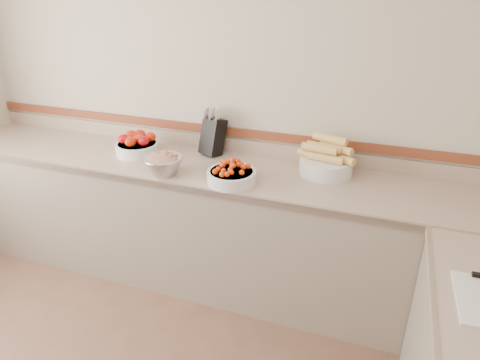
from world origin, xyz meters
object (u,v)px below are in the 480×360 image
(tomato_bowl, at_px, (137,144))
(corn_bowl, at_px, (326,161))
(knife_block, at_px, (213,135))
(rhubarb_bowl, at_px, (164,163))
(cherry_tomato_bowl, at_px, (232,175))

(tomato_bowl, distance_m, corn_bowl, 1.32)
(knife_block, bearing_deg, tomato_bowl, -160.68)
(rhubarb_bowl, bearing_deg, knife_block, 70.05)
(cherry_tomato_bowl, bearing_deg, tomato_bowl, 164.38)
(cherry_tomato_bowl, distance_m, rhubarb_bowl, 0.45)
(tomato_bowl, xyz_separation_m, rhubarb_bowl, (0.35, -0.25, 0.00))
(knife_block, height_order, cherry_tomato_bowl, knife_block)
(knife_block, distance_m, corn_bowl, 0.81)
(knife_block, height_order, corn_bowl, knife_block)
(knife_block, relative_size, rhubarb_bowl, 1.36)
(cherry_tomato_bowl, bearing_deg, knife_block, 126.13)
(corn_bowl, xyz_separation_m, rhubarb_bowl, (-0.97, -0.36, -0.01))
(cherry_tomato_bowl, bearing_deg, rhubarb_bowl, -176.57)
(corn_bowl, relative_size, rhubarb_bowl, 1.48)
(rhubarb_bowl, bearing_deg, corn_bowl, 20.47)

